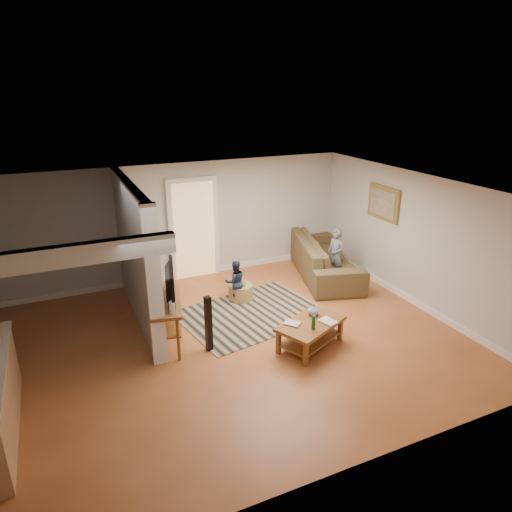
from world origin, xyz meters
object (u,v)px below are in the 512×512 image
Objects in this scene: child at (334,279)px; coffee_table at (311,327)px; speaker_left at (209,324)px; sofa at (323,273)px; tv_console at (167,304)px; toy_basket at (241,291)px; speaker_right at (150,290)px; toddler at (236,301)px.

coffee_table is at bearing -58.04° from child.
sofa is at bearing 20.70° from speaker_left.
child is at bearing -154.06° from sofa.
tv_console reaches higher than toy_basket.
sofa is 2.51× the size of speaker_right.
tv_console is (-2.07, 1.01, 0.37)m from coffee_table.
toy_basket is (-0.38, 2.05, -0.16)m from coffee_table.
tv_console reaches higher than coffee_table.
sofa is at bearing 33.90° from tv_console.
speaker_right is at bearing -105.18° from child.
speaker_right reaches higher than sofa.
speaker_left is at bearing 58.17° from toddler.
speaker_right is (-0.60, 1.47, 0.08)m from speaker_left.
coffee_table is 1.51× the size of toddler.
sofa is at bearing 16.70° from speaker_right.
tv_console is at bearing 129.53° from speaker_left.
child reaches higher than toy_basket.
child is (4.00, 0.13, -0.55)m from speaker_right.
coffee_table is at bearing -33.81° from speaker_right.
sofa is 4.01m from speaker_right.
sofa is 3.90m from speaker_left.
speaker_left reaches higher than toddler.
speaker_right is at bearing 106.40° from tv_console.
toddler is at bearing 8.69° from speaker_right.
toy_basket reaches higher than sofa.
coffee_table is 1.17× the size of speaker_right.
toy_basket is (1.75, 0.02, -0.37)m from speaker_right.
coffee_table is 2.09m from toddler.
speaker_left is at bearing -58.22° from speaker_right.
coffee_table is at bearing -79.61° from toy_basket.
child is 1.33× the size of toddler.
toddler is at bearing 45.08° from tv_console.
toddler is (-0.13, -0.05, -0.18)m from toy_basket.
child is (0.06, -0.35, 0.00)m from sofa.
sofa is 2.24m from toy_basket.
speaker_left is 1.95× the size of toy_basket.
tv_console is 1.40× the size of speaker_left.
speaker_left reaches higher than sofa.
toddler is at bearing -158.22° from toy_basket.
sofa is at bearing -164.10° from toddler.
toddler is (-2.38, -0.16, 0.00)m from child.
toddler is at bearing 104.31° from coffee_table.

